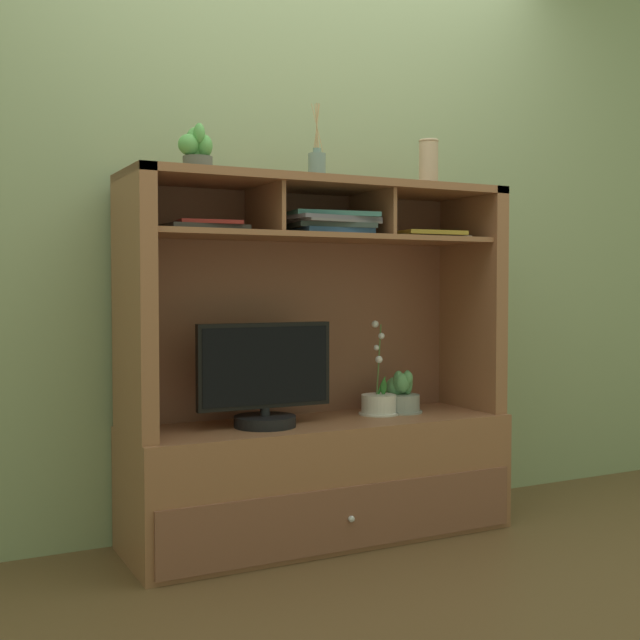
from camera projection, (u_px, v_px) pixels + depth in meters
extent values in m
cube|color=brown|center=(320.00, 539.00, 3.20)|extent=(6.00, 6.00, 0.02)
cube|color=gray|center=(291.00, 186.00, 3.37)|extent=(6.00, 0.02, 2.80)
cube|color=#8E5B3D|center=(320.00, 479.00, 3.19)|extent=(1.52, 0.47, 0.46)
cube|color=brown|center=(350.00, 518.00, 2.98)|extent=(1.45, 0.01, 0.23)
sphere|color=silver|center=(352.00, 519.00, 2.96)|extent=(0.02, 0.02, 0.02)
cube|color=#8E5B3D|center=(134.00, 303.00, 2.83)|extent=(0.06, 0.41, 0.93)
cube|color=#8E5B3D|center=(471.00, 300.00, 3.49)|extent=(0.06, 0.41, 0.93)
cube|color=brown|center=(298.00, 304.00, 3.33)|extent=(1.46, 0.02, 0.90)
cube|color=#8E5B3D|center=(320.00, 185.00, 3.14)|extent=(1.52, 0.41, 0.03)
cube|color=#8E5B3D|center=(320.00, 237.00, 3.15)|extent=(1.40, 0.37, 0.02)
cube|color=#8E5B3D|center=(265.00, 209.00, 3.04)|extent=(0.02, 0.35, 0.18)
cube|color=#8E5B3D|center=(372.00, 214.00, 3.25)|extent=(0.02, 0.35, 0.18)
cylinder|color=black|center=(265.00, 421.00, 3.03)|extent=(0.23, 0.23, 0.04)
cylinder|color=black|center=(265.00, 412.00, 3.03)|extent=(0.04, 0.04, 0.03)
cube|color=black|center=(265.00, 365.00, 3.02)|extent=(0.53, 0.03, 0.32)
cube|color=black|center=(266.00, 366.00, 3.01)|extent=(0.50, 0.00, 0.29)
cylinder|color=silver|center=(379.00, 404.00, 3.32)|extent=(0.14, 0.14, 0.08)
cylinder|color=silver|center=(379.00, 413.00, 3.32)|extent=(0.16, 0.16, 0.01)
cylinder|color=#4C6B38|center=(379.00, 359.00, 3.31)|extent=(0.01, 0.03, 0.29)
sphere|color=silver|center=(379.00, 359.00, 3.31)|extent=(0.03, 0.03, 0.03)
sphere|color=silver|center=(376.00, 348.00, 3.31)|extent=(0.02, 0.02, 0.02)
sphere|color=silver|center=(381.00, 336.00, 3.30)|extent=(0.03, 0.03, 0.03)
sphere|color=silver|center=(375.00, 324.00, 3.31)|extent=(0.03, 0.03, 0.03)
ellipsoid|color=#317B31|center=(384.00, 387.00, 3.31)|extent=(0.05, 0.06, 0.08)
ellipsoid|color=#317B31|center=(381.00, 387.00, 3.33)|extent=(0.04, 0.05, 0.09)
cylinder|color=gray|center=(402.00, 403.00, 3.37)|extent=(0.15, 0.15, 0.07)
cylinder|color=gray|center=(402.00, 411.00, 3.37)|extent=(0.17, 0.17, 0.01)
ellipsoid|color=#549158|center=(407.00, 383.00, 3.38)|extent=(0.04, 0.04, 0.10)
ellipsoid|color=#549158|center=(401.00, 388.00, 3.40)|extent=(0.06, 0.05, 0.06)
ellipsoid|color=#549158|center=(394.00, 388.00, 3.40)|extent=(0.06, 0.08, 0.09)
ellipsoid|color=#549158|center=(399.00, 381.00, 3.36)|extent=(0.04, 0.05, 0.09)
ellipsoid|color=#549158|center=(403.00, 383.00, 3.35)|extent=(0.06, 0.05, 0.08)
ellipsoid|color=#549158|center=(407.00, 378.00, 3.36)|extent=(0.04, 0.05, 0.06)
cube|color=#3E3B39|center=(204.00, 228.00, 2.92)|extent=(0.30, 0.19, 0.02)
cube|color=#A72B28|center=(206.00, 223.00, 2.93)|extent=(0.24, 0.23, 0.01)
cube|color=#305489|center=(331.00, 232.00, 3.12)|extent=(0.28, 0.21, 0.02)
cube|color=#313E3D|center=(330.00, 226.00, 3.12)|extent=(0.33, 0.26, 0.02)
cube|color=slate|center=(330.00, 223.00, 3.12)|extent=(0.34, 0.28, 0.01)
cube|color=slate|center=(326.00, 219.00, 3.12)|extent=(0.37, 0.29, 0.01)
cube|color=#3B7171|center=(330.00, 215.00, 3.12)|extent=(0.36, 0.26, 0.02)
cube|color=beige|center=(426.00, 237.00, 3.36)|extent=(0.35, 0.25, 0.01)
cube|color=#B39331|center=(425.00, 234.00, 3.34)|extent=(0.28, 0.26, 0.02)
cylinder|color=slate|center=(317.00, 168.00, 3.16)|extent=(0.07, 0.07, 0.11)
cylinder|color=slate|center=(317.00, 151.00, 3.16)|extent=(0.03, 0.03, 0.02)
cylinder|color=tan|center=(318.00, 129.00, 3.15)|extent=(0.00, 0.02, 0.19)
cylinder|color=tan|center=(317.00, 129.00, 3.16)|extent=(0.02, 0.02, 0.19)
cylinder|color=tan|center=(316.00, 129.00, 3.15)|extent=(0.02, 0.01, 0.19)
cylinder|color=tan|center=(316.00, 128.00, 3.15)|extent=(0.01, 0.03, 0.19)
cylinder|color=tan|center=(316.00, 128.00, 3.15)|extent=(0.01, 0.02, 0.19)
cylinder|color=tan|center=(317.00, 128.00, 3.15)|extent=(0.05, 0.01, 0.19)
cylinder|color=tan|center=(318.00, 128.00, 3.15)|extent=(0.02, 0.01, 0.19)
cylinder|color=#51554B|center=(197.00, 165.00, 2.91)|extent=(0.11, 0.11, 0.06)
cylinder|color=#51554B|center=(197.00, 172.00, 2.92)|extent=(0.12, 0.12, 0.01)
ellipsoid|color=#55A04C|center=(204.00, 146.00, 2.92)|extent=(0.06, 0.08, 0.08)
ellipsoid|color=#55A04C|center=(195.00, 145.00, 2.92)|extent=(0.07, 0.07, 0.12)
ellipsoid|color=#55A04C|center=(189.00, 145.00, 2.89)|extent=(0.08, 0.07, 0.08)
ellipsoid|color=#55A04C|center=(199.00, 134.00, 2.90)|extent=(0.04, 0.05, 0.08)
cylinder|color=tan|center=(429.00, 165.00, 3.34)|extent=(0.08, 0.08, 0.18)
torus|color=tan|center=(429.00, 141.00, 3.34)|extent=(0.08, 0.08, 0.01)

